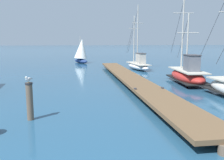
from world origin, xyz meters
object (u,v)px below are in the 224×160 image
object	(u,v)px
perched_seagull	(29,79)
fishing_boat_1	(138,64)
mooring_piling	(30,101)
distant_sailboat	(81,51)
fishing_boat_0	(187,75)

from	to	relation	value
perched_seagull	fishing_boat_1	bearing A→B (deg)	59.40
mooring_piling	distant_sailboat	size ratio (longest dim) A/B	0.39
distant_sailboat	fishing_boat_0	bearing A→B (deg)	-70.47
perched_seagull	distant_sailboat	size ratio (longest dim) A/B	0.09
mooring_piling	perched_seagull	world-z (taller)	perched_seagull
mooring_piling	distant_sailboat	distance (m)	25.70
fishing_boat_0	perched_seagull	xyz separation A→B (m)	(-10.39, -6.64, 1.00)
distant_sailboat	fishing_boat_1	bearing A→B (deg)	-58.82
fishing_boat_1	perched_seagull	distance (m)	18.59
fishing_boat_1	mooring_piling	distance (m)	18.56
fishing_boat_1	fishing_boat_0	bearing A→B (deg)	-84.21
fishing_boat_0	fishing_boat_1	xyz separation A→B (m)	(-0.95, 9.33, -0.07)
fishing_boat_1	distant_sailboat	world-z (taller)	fishing_boat_1
fishing_boat_0	fishing_boat_1	distance (m)	9.38
distant_sailboat	mooring_piling	bearing A→B (deg)	-98.37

